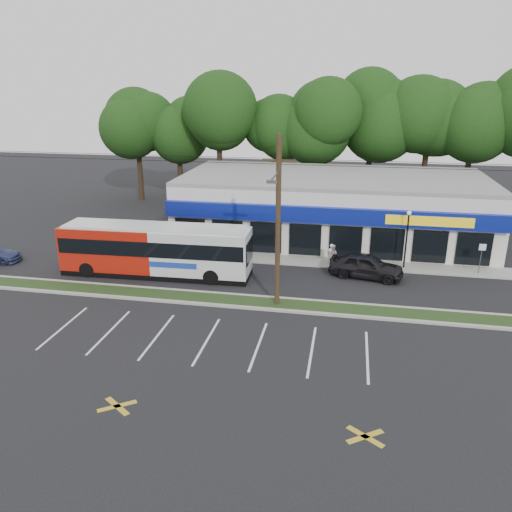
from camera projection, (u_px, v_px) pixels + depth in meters
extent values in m
plane|color=black|center=(224.00, 308.00, 29.43)|extent=(120.00, 120.00, 0.00)
cube|color=#203214|center=(228.00, 300.00, 30.33)|extent=(40.00, 1.60, 0.12)
cube|color=#9E9E93|center=(225.00, 306.00, 29.54)|extent=(40.00, 0.25, 0.14)
cube|color=#9E9E93|center=(231.00, 295.00, 31.12)|extent=(40.00, 0.25, 0.14)
cube|color=#9E9E93|center=(319.00, 262.00, 36.88)|extent=(32.00, 2.20, 0.10)
cube|color=silver|center=(332.00, 208.00, 42.48)|extent=(25.00, 12.00, 5.00)
cube|color=#10209A|center=(329.00, 216.00, 36.39)|extent=(25.00, 0.50, 1.20)
cube|color=black|center=(328.00, 241.00, 37.22)|extent=(24.00, 0.12, 2.40)
cube|color=yellow|center=(429.00, 221.00, 34.90)|extent=(6.00, 0.06, 0.70)
cube|color=gray|center=(334.00, 177.00, 41.61)|extent=(25.00, 12.00, 0.30)
cylinder|color=black|center=(278.00, 224.00, 28.18)|extent=(0.30, 0.30, 10.00)
cube|color=black|center=(279.00, 160.00, 27.00)|extent=(1.80, 0.12, 0.12)
cylinder|color=#59595E|center=(275.00, 175.00, 26.08)|extent=(0.10, 2.40, 0.10)
cube|color=#59595E|center=(272.00, 182.00, 24.91)|extent=(0.50, 0.25, 0.15)
cylinder|color=black|center=(225.00, 157.00, 27.49)|extent=(50.00, 0.02, 0.02)
cylinder|color=black|center=(225.00, 163.00, 27.59)|extent=(50.00, 0.02, 0.02)
cylinder|color=black|center=(406.00, 242.00, 35.00)|extent=(0.12, 0.12, 4.00)
sphere|color=silver|center=(409.00, 213.00, 34.31)|extent=(0.30, 0.30, 0.30)
cylinder|color=#59595E|center=(480.00, 259.00, 34.23)|extent=(0.06, 0.06, 2.20)
cube|color=white|center=(483.00, 247.00, 33.89)|extent=(0.45, 0.04, 0.45)
cylinder|color=black|center=(141.00, 175.00, 55.42)|extent=(0.56, 0.56, 5.72)
sphere|color=#12330E|center=(137.00, 123.00, 53.58)|extent=(6.76, 6.76, 6.76)
cylinder|color=black|center=(184.00, 177.00, 54.54)|extent=(0.56, 0.56, 5.72)
sphere|color=#12330E|center=(182.00, 124.00, 52.70)|extent=(6.76, 6.76, 6.76)
cylinder|color=black|center=(229.00, 178.00, 53.66)|extent=(0.56, 0.56, 5.72)
sphere|color=#12330E|center=(228.00, 125.00, 51.82)|extent=(6.76, 6.76, 6.76)
cylinder|color=black|center=(275.00, 180.00, 52.78)|extent=(0.56, 0.56, 5.72)
sphere|color=#12330E|center=(275.00, 125.00, 50.94)|extent=(6.76, 6.76, 6.76)
cylinder|color=black|center=(322.00, 181.00, 51.90)|extent=(0.56, 0.56, 5.72)
sphere|color=#12330E|center=(324.00, 126.00, 50.06)|extent=(6.76, 6.76, 6.76)
cylinder|color=black|center=(371.00, 183.00, 51.02)|extent=(0.56, 0.56, 5.72)
sphere|color=#12330E|center=(375.00, 127.00, 49.18)|extent=(6.76, 6.76, 6.76)
cylinder|color=black|center=(422.00, 185.00, 50.14)|extent=(0.56, 0.56, 5.72)
sphere|color=#12330E|center=(428.00, 128.00, 48.30)|extent=(6.76, 6.76, 6.76)
cylinder|color=black|center=(474.00, 187.00, 49.26)|extent=(0.56, 0.56, 5.72)
sphere|color=#12330E|center=(483.00, 128.00, 47.42)|extent=(6.76, 6.76, 6.76)
cube|color=#A9190D|center=(111.00, 246.00, 34.51)|extent=(6.55, 2.88, 2.97)
cube|color=silver|center=(202.00, 251.00, 33.54)|extent=(6.55, 2.88, 2.97)
cube|color=black|center=(157.00, 271.00, 34.57)|extent=(13.03, 3.01, 0.38)
cube|color=black|center=(155.00, 244.00, 33.91)|extent=(12.77, 3.12, 1.03)
cube|color=black|center=(250.00, 251.00, 32.99)|extent=(0.12, 2.30, 1.51)
cube|color=#193899|center=(173.00, 265.00, 32.72)|extent=(3.24, 0.12, 0.38)
cube|color=silver|center=(154.00, 227.00, 33.52)|extent=(12.37, 2.78, 0.19)
cylinder|color=black|center=(87.00, 270.00, 34.00)|extent=(1.04, 0.33, 1.04)
cylinder|color=black|center=(103.00, 258.00, 36.30)|extent=(1.04, 0.33, 1.04)
cylinder|color=black|center=(211.00, 277.00, 32.70)|extent=(1.04, 0.33, 1.04)
cylinder|color=black|center=(219.00, 264.00, 35.00)|extent=(1.04, 0.33, 1.04)
imported|color=black|center=(366.00, 266.00, 33.83)|extent=(5.22, 2.88, 1.68)
imported|color=#95999C|center=(119.00, 249.00, 37.41)|extent=(4.75, 2.39, 1.49)
imported|color=silver|center=(331.00, 255.00, 36.01)|extent=(0.71, 0.61, 1.64)
imported|color=beige|center=(332.00, 255.00, 36.01)|extent=(0.89, 0.75, 1.60)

